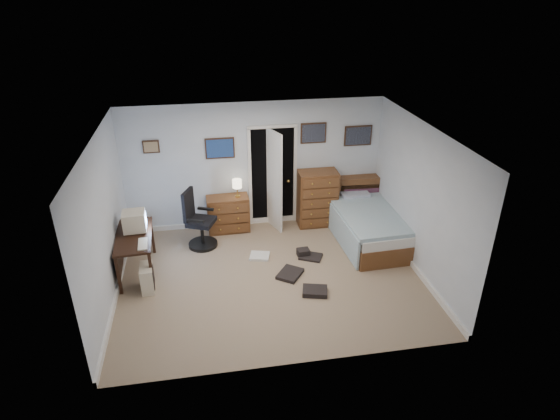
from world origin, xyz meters
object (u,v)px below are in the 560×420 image
(computer_desk, at_px, (130,244))
(office_chair, at_px, (198,225))
(bed, at_px, (367,225))
(low_dresser, at_px, (228,214))
(tall_dresser, at_px, (317,198))

(computer_desk, xyz_separation_m, office_chair, (1.13, 0.72, -0.12))
(computer_desk, distance_m, bed, 4.29)
(low_dresser, relative_size, bed, 0.39)
(low_dresser, distance_m, bed, 2.69)
(bed, bearing_deg, low_dresser, 159.16)
(office_chair, distance_m, bed, 3.16)
(tall_dresser, bearing_deg, bed, -46.47)
(tall_dresser, distance_m, bed, 1.15)
(low_dresser, xyz_separation_m, tall_dresser, (1.79, -0.02, 0.21))
(tall_dresser, xyz_separation_m, bed, (0.77, -0.82, -0.25))
(computer_desk, distance_m, low_dresser, 2.12)
(tall_dresser, height_order, bed, tall_dresser)
(computer_desk, relative_size, office_chair, 1.15)
(tall_dresser, bearing_deg, computer_desk, -160.82)
(office_chair, bearing_deg, low_dresser, 63.92)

